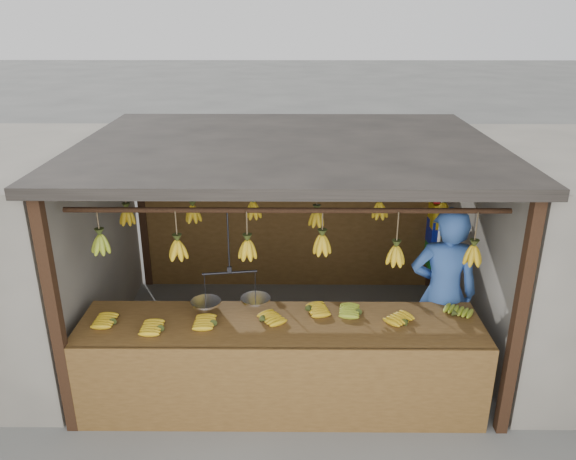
{
  "coord_description": "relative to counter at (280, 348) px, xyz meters",
  "views": [
    {
      "loc": [
        0.05,
        -5.72,
        3.67
      ],
      "look_at": [
        0.0,
        0.3,
        1.3
      ],
      "focal_mm": 35.0,
      "sensor_mm": 36.0,
      "label": 1
    }
  ],
  "objects": [
    {
      "name": "balance_scale",
      "position": [
        -0.48,
        0.23,
        0.42
      ],
      "size": [
        0.74,
        0.35,
        0.93
      ],
      "color": "black",
      "rests_on": "ground"
    },
    {
      "name": "counter",
      "position": [
        0.0,
        0.0,
        0.0
      ],
      "size": [
        3.84,
        0.87,
        0.96
      ],
      "color": "brown",
      "rests_on": "ground"
    },
    {
      "name": "hanging_bananas",
      "position": [
        0.05,
        1.22,
        0.9
      ],
      "size": [
        3.59,
        2.21,
        0.39
      ],
      "color": "#92A523",
      "rests_on": "ground"
    },
    {
      "name": "vendor",
      "position": [
        1.66,
        0.65,
        0.23
      ],
      "size": [
        0.73,
        0.52,
        1.89
      ],
      "primitive_type": "imported",
      "rotation": [
        0.0,
        0.0,
        3.04
      ],
      "color": "#3359A5",
      "rests_on": "ground"
    },
    {
      "name": "ground",
      "position": [
        0.06,
        1.23,
        -0.72
      ],
      "size": [
        80.0,
        80.0,
        0.0
      ],
      "primitive_type": "plane",
      "color": "#5B5B57"
    },
    {
      "name": "bag_bundles",
      "position": [
        2.0,
        2.58,
        0.28
      ],
      "size": [
        0.08,
        0.26,
        1.28
      ],
      "color": "red",
      "rests_on": "ground"
    },
    {
      "name": "stall",
      "position": [
        0.06,
        1.56,
        1.25
      ],
      "size": [
        4.3,
        3.3,
        2.4
      ],
      "color": "black",
      "rests_on": "ground"
    }
  ]
}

